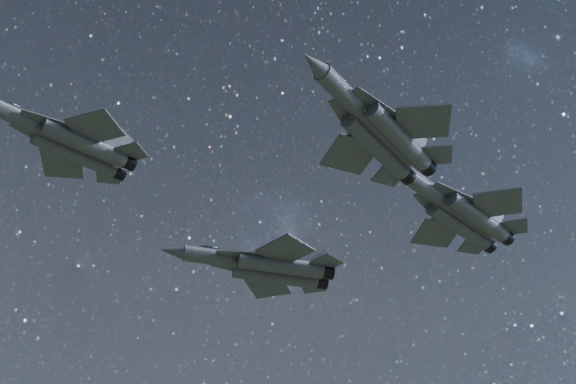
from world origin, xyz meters
TOP-DOWN VIEW (x-y plane):
  - jet_lead at (-20.23, 4.42)m, footprint 16.21×11.26m
  - jet_left at (3.96, 13.38)m, footprint 19.23×13.06m
  - jet_right at (0.31, -12.28)m, footprint 17.23×11.34m
  - jet_slot at (18.55, -1.26)m, footprint 19.60×13.31m

SIDE VIEW (x-z plane):
  - jet_right at x=0.31m, z-range 141.18..145.60m
  - jet_left at x=3.96m, z-range 142.91..147.75m
  - jet_lead at x=-20.23m, z-range 143.82..147.90m
  - jet_slot at x=18.55m, z-range 145.96..150.89m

